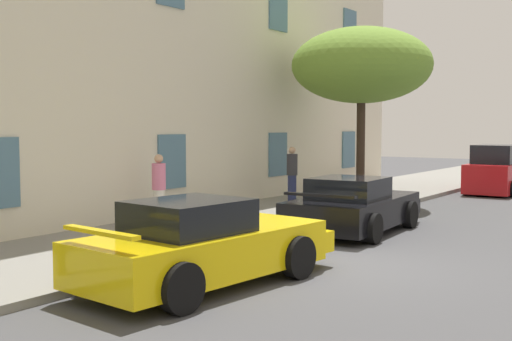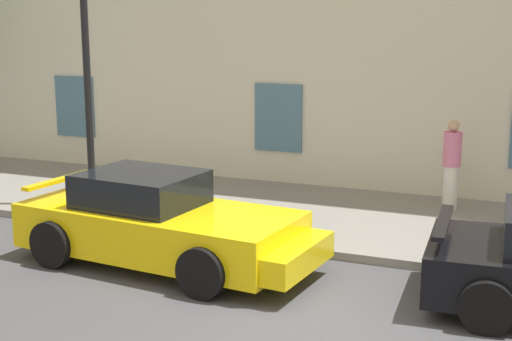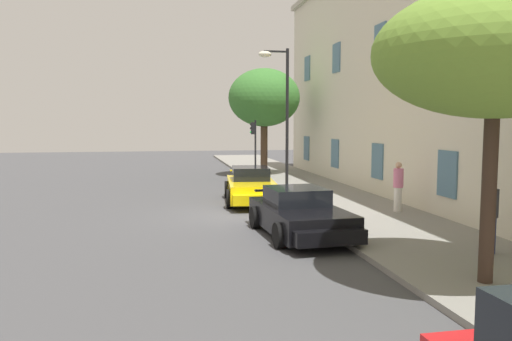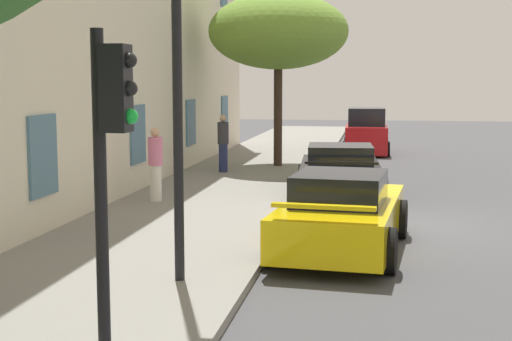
{
  "view_description": "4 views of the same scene",
  "coord_description": "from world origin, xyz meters",
  "px_view_note": "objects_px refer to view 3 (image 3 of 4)",
  "views": [
    {
      "loc": [
        -10.59,
        -5.48,
        2.59
      ],
      "look_at": [
        0.92,
        2.51,
        1.61
      ],
      "focal_mm": 45.19,
      "sensor_mm": 36.0,
      "label": 1
    },
    {
      "loc": [
        2.92,
        -8.31,
        3.77
      ],
      "look_at": [
        -1.31,
        1.92,
        1.43
      ],
      "focal_mm": 50.92,
      "sensor_mm": 36.0,
      "label": 2
    },
    {
      "loc": [
        17.57,
        -2.39,
        3.27
      ],
      "look_at": [
        -0.92,
        1.01,
        1.47
      ],
      "focal_mm": 35.73,
      "sensor_mm": 36.0,
      "label": 3
    },
    {
      "loc": [
        -15.24,
        0.55,
        2.98
      ],
      "look_at": [
        -0.81,
        2.93,
        1.17
      ],
      "focal_mm": 51.35,
      "sensor_mm": 36.0,
      "label": 4
    }
  ],
  "objects_px": {
    "tree_near_kerb": "(495,53)",
    "traffic_light": "(254,139)",
    "sportscar_yellow_flank": "(301,216)",
    "sportscar_red_lead": "(251,187)",
    "tree_midblock": "(264,98)",
    "street_lamp": "(279,94)",
    "pedestrian_strolling": "(490,215)",
    "pedestrian_admiring": "(398,186)"
  },
  "relations": [
    {
      "from": "pedestrian_strolling",
      "to": "pedestrian_admiring",
      "type": "bearing_deg",
      "value": 175.78
    },
    {
      "from": "tree_midblock",
      "to": "street_lamp",
      "type": "relative_size",
      "value": 0.97
    },
    {
      "from": "sportscar_red_lead",
      "to": "tree_near_kerb",
      "type": "height_order",
      "value": "tree_near_kerb"
    },
    {
      "from": "sportscar_red_lead",
      "to": "sportscar_yellow_flank",
      "type": "xyz_separation_m",
      "value": [
        6.18,
        0.37,
        -0.04
      ]
    },
    {
      "from": "tree_near_kerb",
      "to": "pedestrian_admiring",
      "type": "bearing_deg",
      "value": 166.24
    },
    {
      "from": "tree_midblock",
      "to": "pedestrian_strolling",
      "type": "bearing_deg",
      "value": 5.07
    },
    {
      "from": "traffic_light",
      "to": "pedestrian_strolling",
      "type": "distance_m",
      "value": 17.08
    },
    {
      "from": "sportscar_yellow_flank",
      "to": "pedestrian_admiring",
      "type": "height_order",
      "value": "pedestrian_admiring"
    },
    {
      "from": "sportscar_red_lead",
      "to": "pedestrian_strolling",
      "type": "distance_m",
      "value": 10.21
    },
    {
      "from": "street_lamp",
      "to": "pedestrian_strolling",
      "type": "bearing_deg",
      "value": 10.85
    },
    {
      "from": "pedestrian_admiring",
      "to": "tree_near_kerb",
      "type": "bearing_deg",
      "value": -13.76
    },
    {
      "from": "sportscar_red_lead",
      "to": "traffic_light",
      "type": "relative_size",
      "value": 1.52
    },
    {
      "from": "tree_midblock",
      "to": "traffic_light",
      "type": "distance_m",
      "value": 3.33
    },
    {
      "from": "sportscar_red_lead",
      "to": "pedestrian_strolling",
      "type": "relative_size",
      "value": 2.75
    },
    {
      "from": "sportscar_red_lead",
      "to": "tree_midblock",
      "type": "xyz_separation_m",
      "value": [
        -9.66,
        2.46,
        4.03
      ]
    },
    {
      "from": "sportscar_yellow_flank",
      "to": "pedestrian_strolling",
      "type": "distance_m",
      "value": 4.93
    },
    {
      "from": "sportscar_red_lead",
      "to": "street_lamp",
      "type": "xyz_separation_m",
      "value": [
        -2.9,
        1.8,
        3.89
      ]
    },
    {
      "from": "sportscar_yellow_flank",
      "to": "tree_near_kerb",
      "type": "bearing_deg",
      "value": 24.41
    },
    {
      "from": "tree_near_kerb",
      "to": "pedestrian_strolling",
      "type": "relative_size",
      "value": 3.18
    },
    {
      "from": "sportscar_yellow_flank",
      "to": "street_lamp",
      "type": "xyz_separation_m",
      "value": [
        -9.08,
        1.42,
        3.92
      ]
    },
    {
      "from": "sportscar_yellow_flank",
      "to": "tree_near_kerb",
      "type": "relative_size",
      "value": 0.83
    },
    {
      "from": "street_lamp",
      "to": "pedestrian_strolling",
      "type": "distance_m",
      "value": 12.92
    },
    {
      "from": "sportscar_yellow_flank",
      "to": "street_lamp",
      "type": "height_order",
      "value": "street_lamp"
    },
    {
      "from": "tree_near_kerb",
      "to": "traffic_light",
      "type": "bearing_deg",
      "value": -176.24
    },
    {
      "from": "tree_near_kerb",
      "to": "tree_midblock",
      "type": "height_order",
      "value": "tree_midblock"
    },
    {
      "from": "sportscar_yellow_flank",
      "to": "traffic_light",
      "type": "height_order",
      "value": "traffic_light"
    },
    {
      "from": "tree_near_kerb",
      "to": "street_lamp",
      "type": "height_order",
      "value": "street_lamp"
    },
    {
      "from": "traffic_light",
      "to": "pedestrian_admiring",
      "type": "height_order",
      "value": "traffic_light"
    },
    {
      "from": "tree_near_kerb",
      "to": "traffic_light",
      "type": "relative_size",
      "value": 1.76
    },
    {
      "from": "street_lamp",
      "to": "sportscar_red_lead",
      "type": "bearing_deg",
      "value": -31.77
    },
    {
      "from": "tree_near_kerb",
      "to": "pedestrian_strolling",
      "type": "bearing_deg",
      "value": 143.44
    },
    {
      "from": "traffic_light",
      "to": "street_lamp",
      "type": "relative_size",
      "value": 0.5
    },
    {
      "from": "tree_near_kerb",
      "to": "tree_midblock",
      "type": "relative_size",
      "value": 0.9
    },
    {
      "from": "tree_near_kerb",
      "to": "traffic_light",
      "type": "height_order",
      "value": "tree_near_kerb"
    },
    {
      "from": "street_lamp",
      "to": "pedestrian_admiring",
      "type": "distance_m",
      "value": 7.92
    },
    {
      "from": "tree_midblock",
      "to": "pedestrian_strolling",
      "type": "distance_m",
      "value": 19.4
    },
    {
      "from": "traffic_light",
      "to": "sportscar_yellow_flank",
      "type": "bearing_deg",
      "value": -4.52
    },
    {
      "from": "sportscar_yellow_flank",
      "to": "pedestrian_admiring",
      "type": "distance_m",
      "value": 4.91
    },
    {
      "from": "tree_near_kerb",
      "to": "pedestrian_admiring",
      "type": "xyz_separation_m",
      "value": [
        -7.63,
        1.87,
        -3.51
      ]
    },
    {
      "from": "tree_midblock",
      "to": "traffic_light",
      "type": "bearing_deg",
      "value": -24.73
    },
    {
      "from": "street_lamp",
      "to": "traffic_light",
      "type": "bearing_deg",
      "value": -175.75
    },
    {
      "from": "tree_near_kerb",
      "to": "tree_midblock",
      "type": "xyz_separation_m",
      "value": [
        -20.94,
        -0.23,
        0.12
      ]
    }
  ]
}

